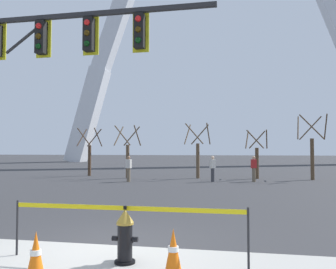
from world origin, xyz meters
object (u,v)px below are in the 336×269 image
(fire_hydrant, at_px, (125,236))
(traffic_signal_gantry, at_px, (27,62))
(pedestrian_standing_center, at_px, (213,169))
(traffic_cone_mid_sidewalk, at_px, (173,252))
(monument_arch, at_px, (218,31))
(traffic_cone_by_hydrant, at_px, (36,256))
(pedestrian_walking_right, at_px, (129,168))
(pedestrian_walking_left, at_px, (254,168))

(fire_hydrant, xyz_separation_m, traffic_signal_gantry, (-3.74, 2.75, 3.94))
(fire_hydrant, bearing_deg, pedestrian_standing_center, 88.11)
(fire_hydrant, xyz_separation_m, traffic_cone_mid_sidewalk, (0.93, -0.43, -0.11))
(traffic_cone_mid_sidewalk, relative_size, monument_arch, 0.01)
(monument_arch, distance_m, pedestrian_standing_center, 37.65)
(traffic_cone_by_hydrant, xyz_separation_m, pedestrian_walking_right, (-3.48, 15.83, 0.46))
(traffic_signal_gantry, distance_m, pedestrian_walking_right, 12.62)
(traffic_cone_by_hydrant, height_order, pedestrian_walking_left, pedestrian_walking_left)
(pedestrian_walking_left, bearing_deg, monument_arch, 96.47)
(traffic_signal_gantry, height_order, pedestrian_walking_left, traffic_signal_gantry)
(traffic_cone_by_hydrant, height_order, traffic_signal_gantry, traffic_signal_gantry)
(traffic_signal_gantry, bearing_deg, fire_hydrant, -36.32)
(pedestrian_standing_center, bearing_deg, monument_arch, 91.96)
(pedestrian_walking_left, bearing_deg, traffic_cone_mid_sidewalk, -97.08)
(traffic_signal_gantry, distance_m, monument_arch, 47.99)
(fire_hydrant, relative_size, traffic_cone_mid_sidewalk, 1.36)
(pedestrian_walking_left, relative_size, pedestrian_walking_right, 1.00)
(monument_arch, relative_size, pedestrian_standing_center, 31.31)
(traffic_cone_mid_sidewalk, height_order, pedestrian_walking_left, pedestrian_walking_left)
(traffic_signal_gantry, height_order, monument_arch, monument_arch)
(pedestrian_walking_right, bearing_deg, traffic_cone_by_hydrant, -77.60)
(fire_hydrant, distance_m, traffic_signal_gantry, 6.09)
(traffic_cone_mid_sidewalk, relative_size, traffic_signal_gantry, 0.09)
(pedestrian_walking_right, bearing_deg, traffic_signal_gantry, -86.09)
(pedestrian_walking_left, height_order, pedestrian_walking_right, same)
(fire_hydrant, bearing_deg, pedestrian_walking_right, 107.13)
(pedestrian_standing_center, relative_size, pedestrian_walking_right, 1.00)
(traffic_signal_gantry, bearing_deg, traffic_cone_by_hydrant, -54.75)
(traffic_cone_by_hydrant, xyz_separation_m, pedestrian_walking_left, (4.09, 17.31, 0.46))
(fire_hydrant, xyz_separation_m, traffic_cone_by_hydrant, (-1.09, -1.00, -0.11))
(fire_hydrant, relative_size, pedestrian_walking_left, 0.62)
(pedestrian_standing_center, bearing_deg, pedestrian_walking_right, -169.79)
(fire_hydrant, bearing_deg, traffic_signal_gantry, 143.68)
(fire_hydrant, height_order, monument_arch, monument_arch)
(pedestrian_walking_left, bearing_deg, pedestrian_walking_right, -168.94)
(traffic_signal_gantry, xyz_separation_m, pedestrian_walking_left, (6.75, 13.55, -3.59))
(pedestrian_walking_left, xyz_separation_m, pedestrian_standing_center, (-2.48, -0.56, 0.00))
(pedestrian_walking_left, distance_m, pedestrian_standing_center, 2.55)
(traffic_cone_mid_sidewalk, relative_size, pedestrian_walking_right, 0.46)
(fire_hydrant, xyz_separation_m, pedestrian_walking_left, (3.01, 16.30, 0.35))
(fire_hydrant, xyz_separation_m, pedestrian_walking_right, (-4.57, 14.82, 0.35))
(fire_hydrant, height_order, pedestrian_walking_right, pedestrian_walking_right)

